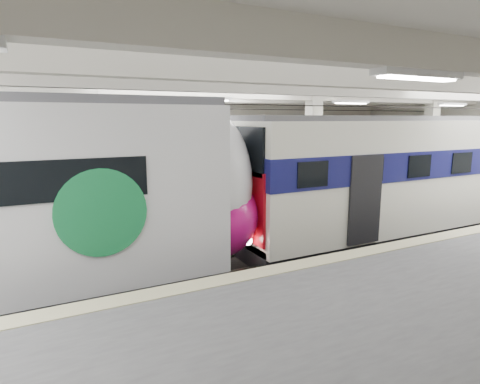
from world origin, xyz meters
TOP-DOWN VIEW (x-y plane):
  - station_hall at (0.00, -1.74)m, footprint 36.00×24.00m
  - older_rer at (6.85, 0.00)m, footprint 13.31×2.94m

SIDE VIEW (x-z plane):
  - older_rer at x=6.85m, z-range 0.11..4.51m
  - station_hall at x=0.00m, z-range 0.37..6.12m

